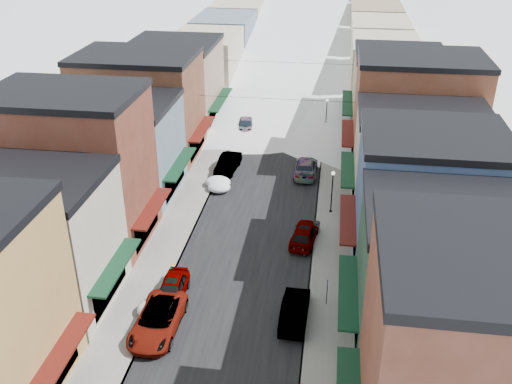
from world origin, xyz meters
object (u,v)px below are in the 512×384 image
(car_silver_sedan, at_px, (172,289))
(streetlamp_near, at_px, (332,187))
(car_dark_hatch, at_px, (228,164))
(car_white_suv, at_px, (158,320))
(trash_can, at_px, (317,227))
(car_green_sedan, at_px, (295,310))

(car_silver_sedan, height_order, streetlamp_near, streetlamp_near)
(streetlamp_near, bearing_deg, car_silver_sedan, -127.64)
(car_silver_sedan, bearing_deg, car_dark_hatch, 88.36)
(car_white_suv, bearing_deg, car_dark_hatch, 90.66)
(car_silver_sedan, xyz_separation_m, trash_can, (9.52, 10.05, -0.14))
(car_white_suv, xyz_separation_m, car_silver_sedan, (0.00, 3.34, -0.04))
(car_dark_hatch, distance_m, streetlamp_near, 13.03)
(car_dark_hatch, xyz_separation_m, car_green_sedan, (8.60, -22.19, -0.01))
(car_white_suv, bearing_deg, trash_can, 55.23)
(car_silver_sedan, bearing_deg, car_white_suv, -91.64)
(trash_can, bearing_deg, car_silver_sedan, -133.46)
(streetlamp_near, bearing_deg, trash_can, -106.35)
(trash_can, relative_size, streetlamp_near, 0.25)
(car_green_sedan, distance_m, trash_can, 11.17)
(car_silver_sedan, relative_size, car_dark_hatch, 0.92)
(car_white_suv, xyz_separation_m, trash_can, (9.52, 13.39, -0.18))
(car_green_sedan, bearing_deg, streetlamp_near, -96.36)
(streetlamp_near, bearing_deg, car_dark_hatch, 145.29)
(car_dark_hatch, distance_m, car_green_sedan, 23.80)
(car_green_sedan, relative_size, trash_can, 5.09)
(trash_can, distance_m, streetlamp_near, 4.34)
(car_silver_sedan, relative_size, streetlamp_near, 1.17)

